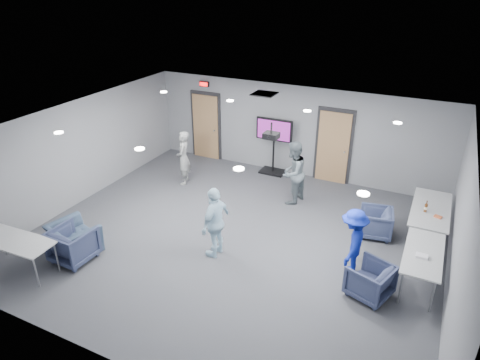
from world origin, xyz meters
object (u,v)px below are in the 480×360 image
at_px(chair_front_b, 74,238).
at_px(table_right_a, 431,210).
at_px(person_a, 184,158).
at_px(person_d, 353,243).
at_px(person_b, 293,173).
at_px(table_right_b, 423,254).
at_px(projector, 271,135).
at_px(table_front_left, 15,242).
at_px(chair_front_a, 73,244).
at_px(person_c, 215,222).
at_px(tv_stand, 274,143).
at_px(chair_right_a, 375,222).
at_px(bottle_right, 426,208).
at_px(chair_right_b, 370,280).

xyz_separation_m(chair_front_b, table_right_a, (6.92, 4.04, 0.37)).
xyz_separation_m(person_a, person_d, (5.30, -2.07, -0.06)).
height_order(person_d, table_right_a, person_d).
height_order(person_b, table_right_b, person_b).
relative_size(chair_front_b, table_right_b, 0.59).
bearing_deg(person_a, table_right_a, 68.03).
bearing_deg(person_d, projector, -111.09).
relative_size(person_b, table_front_left, 1.01).
height_order(person_d, chair_front_a, person_d).
xyz_separation_m(person_b, chair_front_b, (-3.52, -4.23, -0.53)).
bearing_deg(person_c, chair_front_b, -62.49).
height_order(chair_front_a, table_front_left, chair_front_a).
bearing_deg(tv_stand, projector, -69.99).
height_order(person_a, chair_front_a, person_a).
xyz_separation_m(person_a, person_c, (2.53, -2.69, 0.02)).
bearing_deg(chair_right_a, table_right_a, 105.38).
distance_m(table_right_b, tv_stand, 5.81).
xyz_separation_m(person_a, bottle_right, (6.48, -0.14, 0.04)).
xyz_separation_m(person_c, chair_front_b, (-2.85, -1.26, -0.48)).
relative_size(chair_right_a, chair_right_b, 0.98).
bearing_deg(bottle_right, person_a, 178.73).
height_order(person_d, projector, projector).
relative_size(bottle_right, projector, 0.78).
distance_m(person_a, tv_stand, 2.73).
distance_m(chair_right_b, table_right_b, 1.19).
distance_m(person_a, table_front_left, 5.02).
xyz_separation_m(person_b, table_right_a, (3.40, -0.19, -0.16)).
bearing_deg(chair_front_b, chair_right_a, -134.31).
xyz_separation_m(person_d, chair_right_a, (0.20, 1.65, -0.39)).
bearing_deg(table_right_b, bottle_right, 3.90).
xyz_separation_m(table_right_a, table_right_b, (0.00, -1.90, -0.01)).
bearing_deg(chair_front_b, person_a, -80.18).
height_order(person_a, table_right_a, person_a).
height_order(chair_right_a, tv_stand, tv_stand).
distance_m(person_b, tv_stand, 1.90).
relative_size(person_a, projector, 4.46).
bearing_deg(table_front_left, tv_stand, 64.18).
bearing_deg(projector, table_front_left, -136.76).
relative_size(person_a, chair_front_a, 1.89).
bearing_deg(person_d, chair_front_a, -70.19).
bearing_deg(table_right_a, chair_front_a, 122.61).
relative_size(table_front_left, tv_stand, 0.98).
bearing_deg(chair_right_a, person_c, -62.16).
bearing_deg(person_b, table_right_a, 98.28).
distance_m(table_right_b, table_front_left, 8.06).
relative_size(person_c, person_d, 1.11).
distance_m(chair_right_a, chair_right_b, 2.20).
bearing_deg(chair_front_a, person_b, -124.23).
bearing_deg(table_right_b, projector, 81.88).
height_order(table_right_a, bottle_right, bottle_right).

